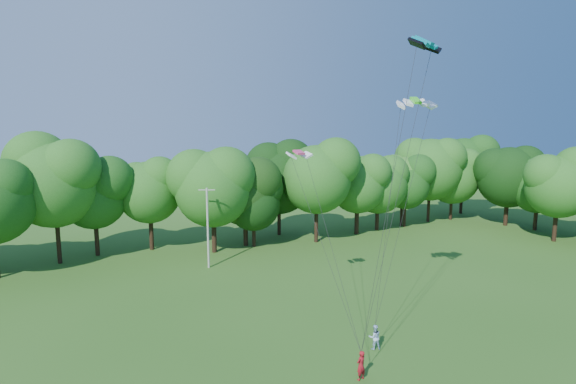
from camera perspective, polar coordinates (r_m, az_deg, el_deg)
name	(u,v)px	position (r m, az deg, el deg)	size (l,w,h in m)	color
utility_pole	(208,227)	(44.45, -10.15, -4.40)	(1.48, 0.73, 7.95)	#AEAFA6
kite_flyer_left	(361,365)	(26.76, 9.24, -20.91)	(0.61, 0.40, 1.68)	maroon
kite_flyer_right	(375,337)	(30.00, 10.94, -17.64)	(0.77, 0.60, 1.59)	#ADCEF0
kite_teal	(424,40)	(28.81, 16.94, 17.93)	(2.75, 2.02, 0.67)	#048395
kite_green	(416,100)	(32.07, 15.90, 11.12)	(2.78, 2.00, 0.55)	#3EDF21
kite_pink	(299,152)	(32.59, 1.39, 5.07)	(1.83, 0.90, 0.34)	#D73B70
tree_back_center	(245,183)	(51.52, -5.50, 1.10)	(8.06, 8.06, 11.72)	black
tree_back_east	(403,177)	(63.73, 14.37, 1.85)	(7.51, 7.51, 10.92)	#352215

